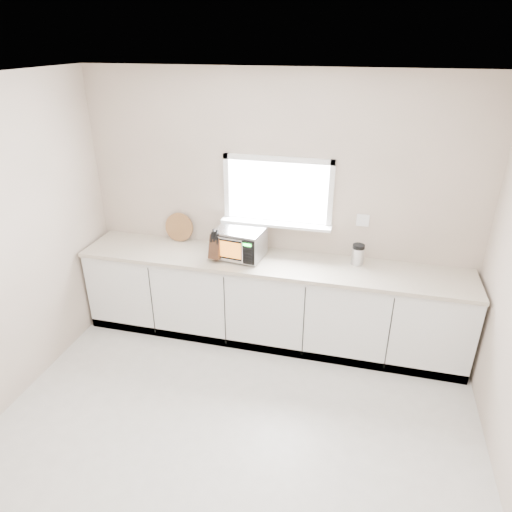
% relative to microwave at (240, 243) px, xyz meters
% --- Properties ---
extents(ground, '(4.00, 4.00, 0.00)m').
position_rel_microwave_xyz_m(ground, '(0.32, -1.70, -1.08)').
color(ground, beige).
rests_on(ground, ground).
extents(back_wall, '(4.00, 0.17, 2.70)m').
position_rel_microwave_xyz_m(back_wall, '(0.32, 0.29, 0.29)').
color(back_wall, beige).
rests_on(back_wall, ground).
extents(cabinets, '(3.92, 0.60, 0.88)m').
position_rel_microwave_xyz_m(cabinets, '(0.32, -0.00, -0.64)').
color(cabinets, white).
rests_on(cabinets, ground).
extents(countertop, '(3.92, 0.64, 0.04)m').
position_rel_microwave_xyz_m(countertop, '(0.32, -0.01, -0.18)').
color(countertop, beige).
rests_on(countertop, cabinets).
extents(microwave, '(0.51, 0.43, 0.30)m').
position_rel_microwave_xyz_m(microwave, '(0.00, 0.00, 0.00)').
color(microwave, black).
rests_on(microwave, countertop).
extents(knife_block, '(0.15, 0.25, 0.34)m').
position_rel_microwave_xyz_m(knife_block, '(-0.20, -0.10, -0.01)').
color(knife_block, '#492E1A').
rests_on(knife_block, countertop).
extents(cutting_board, '(0.31, 0.07, 0.31)m').
position_rel_microwave_xyz_m(cutting_board, '(-0.75, 0.24, -0.00)').
color(cutting_board, '#9B643C').
rests_on(cutting_board, countertop).
extents(coffee_grinder, '(0.15, 0.15, 0.21)m').
position_rel_microwave_xyz_m(coffee_grinder, '(1.16, 0.13, -0.05)').
color(coffee_grinder, silver).
rests_on(coffee_grinder, countertop).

